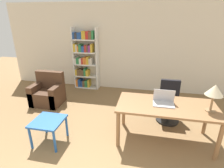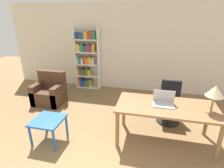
{
  "view_description": "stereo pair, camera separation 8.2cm",
  "coord_description": "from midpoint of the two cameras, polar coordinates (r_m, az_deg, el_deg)",
  "views": [
    {
      "loc": [
        0.68,
        -0.94,
        2.26
      ],
      "look_at": [
        0.02,
        2.24,
        1.01
      ],
      "focal_mm": 28.0,
      "sensor_mm": 36.0,
      "label": 1
    },
    {
      "loc": [
        0.76,
        -0.92,
        2.26
      ],
      "look_at": [
        0.02,
        2.24,
        1.01
      ],
      "focal_mm": 28.0,
      "sensor_mm": 36.0,
      "label": 2
    }
  ],
  "objects": [
    {
      "name": "side_table_blue",
      "position": [
        3.55,
        -20.72,
        -12.06
      ],
      "size": [
        0.54,
        0.55,
        0.48
      ],
      "color": "#2356A3",
      "rests_on": "ground_plane"
    },
    {
      "name": "armchair",
      "position": [
        5.13,
        -20.62,
        -2.9
      ],
      "size": [
        0.78,
        0.64,
        0.87
      ],
      "color": "#472D1E",
      "rests_on": "ground_plane"
    },
    {
      "name": "table_lamp",
      "position": [
        3.29,
        29.9,
        -1.97
      ],
      "size": [
        0.28,
        0.28,
        0.48
      ],
      "color": "olive",
      "rests_on": "desk"
    },
    {
      "name": "bookshelf",
      "position": [
        5.79,
        -9.32,
        7.98
      ],
      "size": [
        0.8,
        0.28,
        1.98
      ],
      "color": "white",
      "rests_on": "ground_plane"
    },
    {
      "name": "office_chair",
      "position": [
        4.2,
        17.54,
        -5.98
      ],
      "size": [
        0.52,
        0.52,
        0.94
      ],
      "color": "black",
      "rests_on": "ground_plane"
    },
    {
      "name": "desk",
      "position": [
        3.39,
        16.61,
        -7.93
      ],
      "size": [
        1.79,
        0.84,
        0.76
      ],
      "color": "olive",
      "rests_on": "ground_plane"
    },
    {
      "name": "laptop",
      "position": [
        3.34,
        15.86,
        -5.34
      ],
      "size": [
        0.38,
        0.26,
        0.27
      ],
      "color": "#B2B2B7",
      "rests_on": "desk"
    },
    {
      "name": "wall_back",
      "position": [
        5.58,
        4.26,
        11.62
      ],
      "size": [
        8.0,
        0.06,
        2.7
      ],
      "color": "beige",
      "rests_on": "ground_plane"
    }
  ]
}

